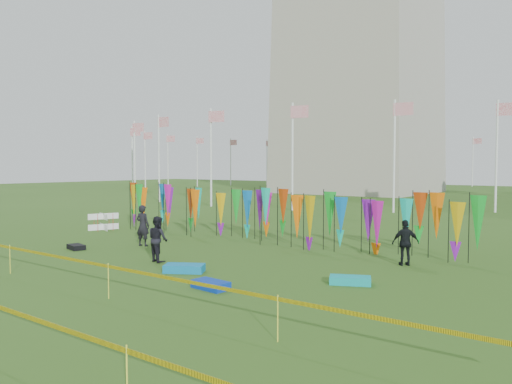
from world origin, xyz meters
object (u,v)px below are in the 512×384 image
Objects in this scene: kite_bag_black at (76,247)px; person_left at (143,225)px; kite_bag_teal at (350,280)px; kite_bag_turquoise at (184,268)px; kite_bag_blue at (211,285)px; person_mid at (158,239)px; person_right at (406,243)px; box_kite at (103,222)px.

person_left is at bearing 55.57° from kite_bag_black.
person_left is 9.97m from kite_bag_teal.
kite_bag_blue is at bearing -27.66° from kite_bag_turquoise.
kite_bag_turquoise is (1.95, -0.68, -0.67)m from person_mid.
person_left reaches higher than kite_bag_blue.
kite_bag_black is (-11.68, -4.68, -0.67)m from person_right.
kite_bag_turquoise reaches higher than kite_bag_black.
kite_bag_teal is (4.87, 1.66, -0.01)m from kite_bag_turquoise.
kite_bag_black is at bearing -174.09° from kite_bag_teal.
kite_bag_turquoise is at bearing -161.21° from kite_bag_teal.
person_left is at bearing 174.35° from kite_bag_teal.
kite_bag_teal is (6.82, 0.97, -0.69)m from person_mid.
kite_bag_teal is at bearing 5.91° from kite_bag_black.
kite_bag_black is (4.15, -4.35, -0.35)m from box_kite.
kite_bag_turquoise is 1.08× the size of kite_bag_teal.
person_mid reaches higher than kite_bag_black.
kite_bag_teal is at bearing -157.95° from person_mid.
person_right is at bearing -177.76° from person_left.
person_right reaches higher than kite_bag_teal.
person_right is 3.58m from kite_bag_teal.
kite_bag_turquoise is 1.18× the size of kite_bag_blue.
kite_bag_blue is (7.10, -3.73, -0.75)m from person_left.
kite_bag_blue is 1.25× the size of kite_bag_black.
person_left reaches higher than kite_bag_turquoise.
person_right reaches higher than box_kite.
kite_bag_teal is at bearing 162.70° from person_left.
person_left is 2.05× the size of kite_bag_black.
kite_bag_blue is 0.91× the size of kite_bag_teal.
kite_bag_blue is at bearing -24.94° from box_kite.
box_kite is 15.83m from person_right.
person_mid reaches higher than kite_bag_blue.
kite_bag_black is 11.43m from kite_bag_teal.
person_left is 3.64m from person_mid.
person_right is at bearing 63.64° from kite_bag_blue.
kite_bag_blue is 3.92m from kite_bag_teal.
box_kite reaches higher than kite_bag_teal.
person_mid reaches higher than box_kite.
box_kite is at bearing -11.57° from person_mid.
kite_bag_turquoise is at bearing -4.23° from kite_bag_black.
person_mid is at bearing 2.55° from kite_bag_black.
person_mid is (3.07, -1.95, -0.06)m from person_left.
person_left is 1.08× the size of person_mid.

